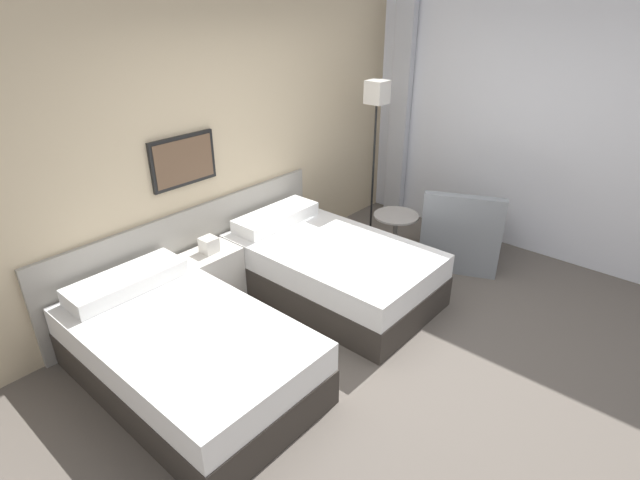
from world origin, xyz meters
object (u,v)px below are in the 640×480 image
Objects in this scene: floor_lamp at (376,111)px; side_table at (395,228)px; nightstand at (212,275)px; armchair at (460,237)px; bed_near_window at (330,267)px; bed_near_door at (185,352)px.

side_table is at bearing -121.38° from floor_lamp.
nightstand is 2.64m from armchair.
armchair is (0.12, -1.09, -1.21)m from floor_lamp.
bed_near_window is 2.94× the size of nightstand.
floor_lamp reaches higher than bed_near_door.
bed_near_window reaches higher than side_table.
bed_near_door is 1.08× the size of floor_lamp.
armchair is at bearing -83.61° from floor_lamp.
bed_near_door is 3.24m from floor_lamp.
side_table is at bearing -2.07° from bed_near_door.
nightstand is 2.47m from floor_lamp.
armchair is at bearing -49.17° from side_table.
bed_near_door is 1.86× the size of armchair.
bed_near_door is 1.11m from nightstand.
floor_lamp reaches higher than nightstand.
side_table is (-0.34, -0.56, -1.10)m from floor_lamp.
nightstand is at bearing 41.77° from bed_near_door.
bed_near_door is at bearing 180.00° from bed_near_window.
armchair is at bearing -31.13° from nightstand.
bed_near_door is 3.15m from armchair.
bed_near_door is at bearing -138.23° from nightstand.
armchair is (3.09, -0.63, -0.00)m from bed_near_door.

